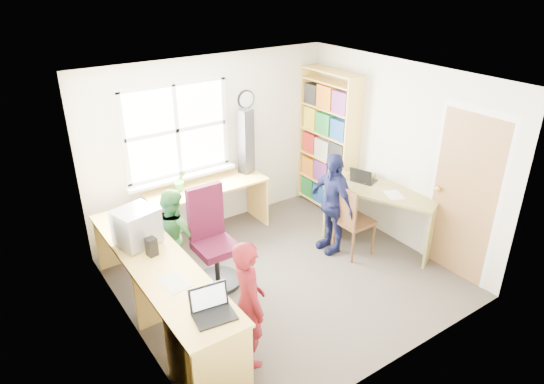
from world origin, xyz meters
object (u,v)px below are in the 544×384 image
Objects in this scene: laptop_right at (363,179)px; person_navy at (332,203)px; laptop_left at (212,308)px; crt_monitor at (137,227)px; potted_plant at (180,181)px; bookshelf at (328,145)px; person_red at (249,303)px; right_desk at (382,205)px; cd_tower at (246,142)px; l_desk at (194,297)px; wooden_chair at (351,218)px; swivel_chair at (212,243)px; person_green at (174,235)px.

person_navy is at bearing 73.75° from laptop_right.
crt_monitor is at bearing 102.10° from laptop_left.
crt_monitor is 1.69× the size of potted_plant.
potted_plant is (-2.26, 0.28, -0.11)m from bookshelf.
laptop_left is 0.29× the size of person_red.
bookshelf is at bearing -41.94° from person_red.
bookshelf is 7.31× the size of potted_plant.
crt_monitor reaches higher than right_desk.
potted_plant is (-2.05, 1.24, 0.03)m from laptop_right.
cd_tower is 1.08m from potted_plant.
cd_tower reaches higher than l_desk.
wooden_chair is 2.56× the size of laptop_right.
laptop_right is 0.59m from person_navy.
cd_tower is (-1.22, 0.33, 0.20)m from bookshelf.
swivel_chair is at bearing 63.69° from laptop_right.
potted_plant is at bearing 38.04° from laptop_right.
bookshelf is 1.79× the size of person_green.
crt_monitor is (-0.82, 0.09, 0.44)m from swivel_chair.
wooden_chair is 0.83× the size of person_green.
person_red reaches higher than wooden_chair.
crt_monitor is at bearing 105.54° from l_desk.
cd_tower is at bearing 165.00° from bookshelf.
cd_tower is at bearing 2.36° from potted_plant.
l_desk is 2.52× the size of person_green.
cd_tower is 1.78m from person_green.
l_desk is 3.35m from bookshelf.
person_navy is at bearing 12.09° from l_desk.
crt_monitor is (-3.04, 0.62, 0.37)m from right_desk.
person_navy reaches higher than person_red.
right_desk is 2.65m from potted_plant.
bookshelf is 4.34× the size of crt_monitor.
laptop_left is at bearing -160.34° from wooden_chair.
laptop_left is 1.33× the size of potted_plant.
laptop_left is 1.01× the size of laptop_right.
laptop_right is (2.98, -0.29, -0.09)m from crt_monitor.
crt_monitor is (-3.18, -0.66, -0.05)m from bookshelf.
bookshelf reaches higher than laptop_right.
laptop_left is (-0.72, -1.36, 0.29)m from swivel_chair.
l_desk is 7.79× the size of laptop_right.
crt_monitor is 0.36× the size of person_navy.
right_desk is 0.51m from wooden_chair.
laptop_right is at bearing 10.61° from l_desk.
person_green is (-2.70, -0.45, -0.42)m from bookshelf.
bookshelf is at bearing 58.88° from right_desk.
right_desk is 1.35m from bookshelf.
laptop_left is at bearing -100.06° from crt_monitor.
l_desk is 2.48× the size of swivel_chair.
crt_monitor reaches higher than wooden_chair.
person_green is 2.02m from person_navy.
laptop_right reaches higher than wooden_chair.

